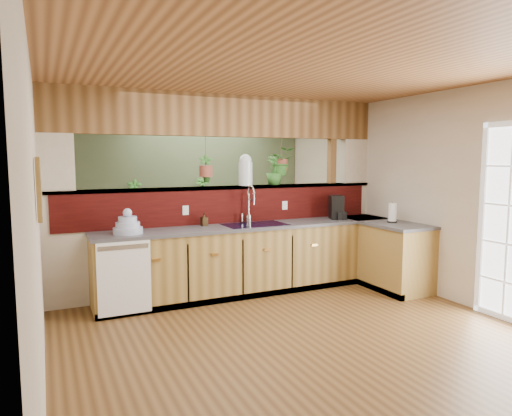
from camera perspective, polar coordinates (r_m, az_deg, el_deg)
name	(u,v)px	position (r m, az deg, el deg)	size (l,w,h in m)	color
ground	(271,317)	(5.24, 1.92, -13.45)	(4.60, 7.00, 0.01)	#56391A
ceiling	(272,79)	(5.00, 2.04, 15.84)	(4.60, 7.00, 0.01)	brown
wall_back	(182,184)	(8.22, -9.22, 2.92)	(4.60, 0.02, 2.60)	beige
wall_left	(37,212)	(4.42, -25.65, -0.42)	(0.02, 7.00, 2.60)	beige
wall_right	(429,194)	(6.34, 20.83, 1.63)	(0.02, 7.00, 2.60)	beige
pass_through_partition	(228,201)	(6.20, -3.46, 0.92)	(4.60, 0.21, 2.60)	beige
pass_through_ledge	(226,188)	(6.18, -3.74, 2.56)	(4.60, 0.21, 0.04)	brown
header_beam	(226,116)	(6.19, -3.80, 11.42)	(4.60, 0.15, 0.55)	brown
sage_backwall	(182,185)	(8.20, -9.18, 2.91)	(4.55, 0.02, 2.55)	#516243
countertop	(297,256)	(6.24, 5.18, -5.97)	(4.14, 1.52, 0.90)	olive
dishwasher	(124,278)	(5.28, -16.13, -8.37)	(0.58, 0.03, 0.82)	white
navy_sink	(255,230)	(5.99, -0.16, -2.82)	(0.82, 0.50, 0.18)	black
framed_print	(39,189)	(3.60, -25.49, 2.20)	(0.04, 0.35, 0.45)	olive
faucet	(250,203)	(6.08, -0.78, 0.66)	(0.22, 0.22, 0.51)	#B7B7B2
dish_stack	(128,226)	(5.45, -15.73, -2.16)	(0.34, 0.34, 0.29)	#A5B3D6
soap_dispenser	(204,219)	(5.89, -6.50, -1.41)	(0.08, 0.08, 0.17)	#342412
coffee_maker	(337,208)	(6.63, 10.05, -0.02)	(0.18, 0.30, 0.33)	black
paper_towel	(392,213)	(6.43, 16.68, -0.61)	(0.13, 0.13, 0.28)	black
glass_jar	(245,170)	(6.28, -1.32, 4.78)	(0.19, 0.19, 0.43)	silver
ledge_plant_right	(274,170)	(6.47, 2.29, 4.72)	(0.23, 0.23, 0.41)	#2C6623
hanging_plant_a	(206,159)	(6.07, -6.29, 6.05)	(0.22, 0.18, 0.53)	brown
hanging_plant_b	(281,150)	(6.52, 3.16, 7.31)	(0.42, 0.38, 0.51)	brown
shelving_console	(173,232)	(8.00, -10.37, -2.96)	(1.37, 0.36, 0.91)	black
shelf_plant_a	(135,193)	(7.78, -14.92, 1.79)	(0.25, 0.17, 0.47)	#2C6623
shelf_plant_b	(202,191)	(8.07, -6.77, 2.12)	(0.26, 0.26, 0.47)	#2C6623
floor_plant	(264,243)	(7.51, 1.07, -4.34)	(0.70, 0.60, 0.77)	#2C6623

